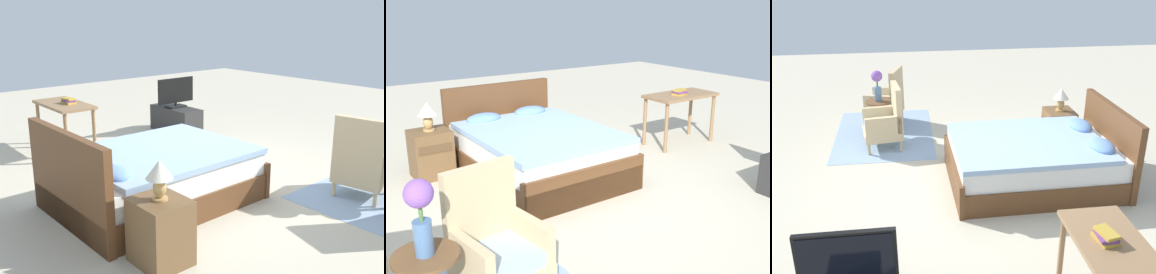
% 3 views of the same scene
% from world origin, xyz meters
% --- Properties ---
extents(ground_plane, '(16.00, 16.00, 0.00)m').
position_xyz_m(ground_plane, '(0.00, 0.00, 0.00)').
color(ground_plane, beige).
extents(bed, '(1.51, 2.06, 0.96)m').
position_xyz_m(bed, '(-0.09, 0.93, 0.30)').
color(bed, brown).
rests_on(bed, ground_plane).
extents(armchair_by_window_right, '(0.61, 0.61, 0.92)m').
position_xyz_m(armchair_by_window_right, '(-1.44, -0.94, 0.38)').
color(armchair_by_window_right, '#CCB284').
rests_on(armchair_by_window_right, floor_rug).
extents(nightstand, '(0.44, 0.41, 0.56)m').
position_xyz_m(nightstand, '(-1.11, 1.56, 0.28)').
color(nightstand, brown).
rests_on(nightstand, ground_plane).
extents(table_lamp, '(0.22, 0.22, 0.33)m').
position_xyz_m(table_lamp, '(-1.11, 1.56, 0.77)').
color(table_lamp, tan).
rests_on(table_lamp, nightstand).
extents(tv_stand, '(0.96, 0.40, 0.43)m').
position_xyz_m(tv_stand, '(2.08, -1.11, 0.22)').
color(tv_stand, '#2D2D2D').
rests_on(tv_stand, ground_plane).
extents(tv_flatscreen, '(0.20, 0.71, 0.49)m').
position_xyz_m(tv_flatscreen, '(2.08, -1.11, 0.68)').
color(tv_flatscreen, black).
rests_on(tv_flatscreen, tv_stand).
extents(vanity_desk, '(1.04, 0.52, 0.73)m').
position_xyz_m(vanity_desk, '(2.23, 0.82, 0.62)').
color(vanity_desk, '#8E6B47').
rests_on(vanity_desk, ground_plane).
extents(book_stack, '(0.21, 0.17, 0.08)m').
position_xyz_m(book_stack, '(2.16, 0.78, 0.77)').
color(book_stack, '#B79333').
rests_on(book_stack, vanity_desk).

